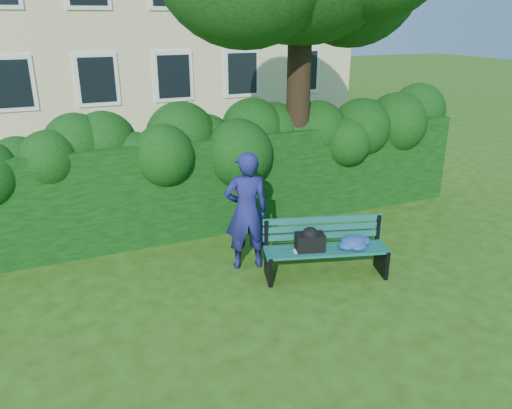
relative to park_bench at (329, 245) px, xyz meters
name	(u,v)px	position (x,y,z in m)	size (l,w,h in m)	color
ground	(271,273)	(-0.78, 0.40, -0.51)	(80.00, 80.00, 0.00)	#2A480F
hedge	(222,180)	(-0.78, 2.60, 0.39)	(10.00, 1.00, 1.80)	black
park_bench	(329,245)	(0.00, 0.00, 0.00)	(1.97, 1.07, 0.89)	#0F4E45
man_reading	(246,211)	(-1.04, 0.78, 0.45)	(0.70, 0.46, 1.91)	navy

